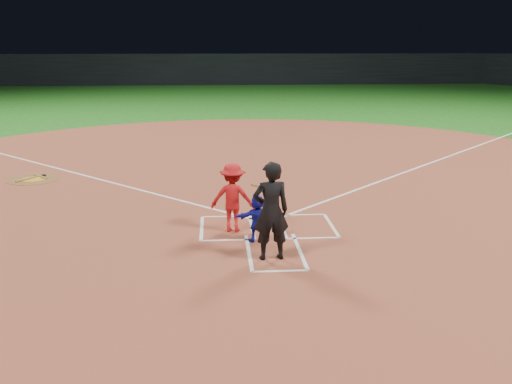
{
  "coord_description": "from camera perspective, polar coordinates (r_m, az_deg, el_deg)",
  "views": [
    {
      "loc": [
        -1.25,
        -13.18,
        4.38
      ],
      "look_at": [
        -0.3,
        -0.4,
        1.0
      ],
      "focal_mm": 40.0,
      "sensor_mm": 36.0,
      "label": 1
    }
  ],
  "objects": [
    {
      "name": "home_plate_dirt",
      "position": [
        19.71,
        -0.5,
        1.96
      ],
      "size": [
        28.0,
        28.0,
        0.01
      ],
      "primitive_type": "cylinder",
      "color": "brown",
      "rests_on": "ground"
    },
    {
      "name": "ground",
      "position": [
        13.94,
        1.11,
        -3.53
      ],
      "size": [
        120.0,
        120.0,
        0.0
      ],
      "primitive_type": "plane",
      "color": "#175A16",
      "rests_on": "ground"
    },
    {
      "name": "bat_weight_donut",
      "position": [
        20.39,
        -20.5,
        1.56
      ],
      "size": [
        0.19,
        0.19,
        0.05
      ],
      "primitive_type": "torus",
      "color": "black",
      "rests_on": "on_deck_circle"
    },
    {
      "name": "batter_at_plate",
      "position": [
        13.42,
        -2.33,
        -0.56
      ],
      "size": [
        1.4,
        0.93,
        1.64
      ],
      "color": "red",
      "rests_on": "home_plate_dirt"
    },
    {
      "name": "stadium_wall_far",
      "position": [
        61.25,
        -3.14,
        12.16
      ],
      "size": [
        80.0,
        1.2,
        3.2
      ],
      "primitive_type": "cube",
      "color": "black",
      "rests_on": "ground"
    },
    {
      "name": "catcher",
      "position": [
        12.79,
        0.15,
        -2.63
      ],
      "size": [
        1.04,
        0.49,
        1.08
      ],
      "primitive_type": "imported",
      "rotation": [
        0.0,
        0.0,
        3.32
      ],
      "color": "#1417A5",
      "rests_on": "home_plate_dirt"
    },
    {
      "name": "umpire",
      "position": [
        11.61,
        1.5,
        -1.91
      ],
      "size": [
        0.81,
        0.59,
        2.07
      ],
      "primitive_type": "imported",
      "rotation": [
        0.0,
        0.0,
        3.27
      ],
      "color": "black",
      "rests_on": "home_plate_dirt"
    },
    {
      "name": "home_plate",
      "position": [
        13.93,
        1.11,
        -3.46
      ],
      "size": [
        0.6,
        0.6,
        0.02
      ],
      "primitive_type": "cylinder",
      "rotation": [
        0.0,
        0.0,
        3.14
      ],
      "color": "silver",
      "rests_on": "home_plate_dirt"
    },
    {
      "name": "on_deck_logo",
      "position": [
        20.08,
        -21.34,
        1.22
      ],
      "size": [
        0.8,
        0.8,
        0.0
      ],
      "primitive_type": "cylinder",
      "color": "#C38E17",
      "rests_on": "on_deck_circle"
    },
    {
      "name": "chalk_markings",
      "position": [
        19.01,
        -0.36,
        1.51
      ],
      "size": [
        28.35,
        17.32,
        0.01
      ],
      "color": "white",
      "rests_on": "home_plate_dirt"
    },
    {
      "name": "on_deck_bat_a",
      "position": [
        20.26,
        -20.75,
        1.48
      ],
      "size": [
        0.6,
        0.67,
        0.06
      ],
      "primitive_type": "cylinder",
      "rotation": [
        1.57,
        0.0,
        0.72
      ],
      "color": "#A47D3C",
      "rests_on": "on_deck_circle"
    },
    {
      "name": "on_deck_circle",
      "position": [
        20.08,
        -21.34,
        1.2
      ],
      "size": [
        1.7,
        1.7,
        0.01
      ],
      "primitive_type": "cylinder",
      "color": "brown",
      "rests_on": "home_plate_dirt"
    },
    {
      "name": "on_deck_bat_b",
      "position": [
        20.04,
        -21.98,
        1.23
      ],
      "size": [
        0.52,
        0.73,
        0.06
      ],
      "primitive_type": "cylinder",
      "rotation": [
        1.57,
        0.0,
        -0.6
      ],
      "color": "olive",
      "rests_on": "on_deck_circle"
    }
  ]
}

